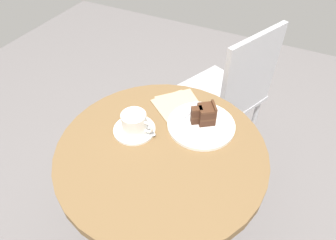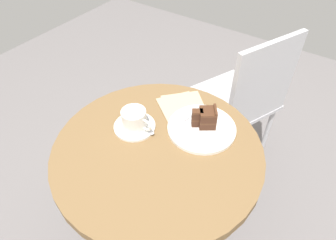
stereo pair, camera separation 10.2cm
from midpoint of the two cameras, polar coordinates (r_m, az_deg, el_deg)
The scene contains 9 objects.
cafe_table at distance 1.08m, azimuth 0.88°, elevation -9.59°, with size 0.70×0.70×0.70m.
saucer at distance 1.05m, azimuth -3.62°, elevation -1.34°, with size 0.15×0.15×0.01m.
coffee_cup at distance 1.02m, azimuth -3.56°, elevation 0.01°, with size 0.12×0.09×0.07m.
teaspoon at distance 1.04m, azimuth -0.67°, elevation -1.51°, with size 0.08×0.07×0.00m.
cake_plate at distance 1.05m, azimuth 9.19°, elevation -1.67°, with size 0.24×0.24×0.01m.
cake_slice at distance 1.03m, azimuth 10.07°, elevation 0.28°, with size 0.09×0.08×0.07m.
fork at distance 1.09m, azimuth 7.87°, elevation 1.16°, with size 0.04×0.13×0.00m.
napkin at distance 1.14m, azimuth 5.20°, elevation 2.59°, with size 0.22×0.22×0.00m.
cafe_chair at distance 1.51m, azimuth 16.04°, elevation 3.97°, with size 0.50×0.50×0.87m.
Camera 2 is at (0.39, -0.52, 1.45)m, focal length 32.00 mm.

